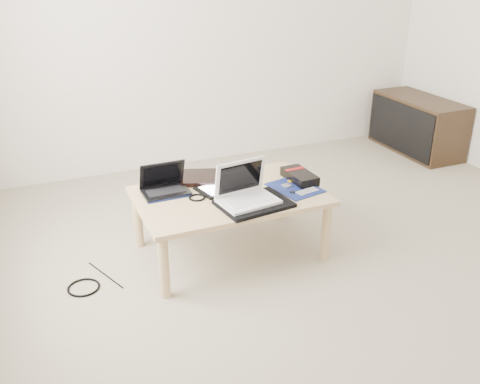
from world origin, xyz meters
name	(u,v)px	position (x,y,z in m)	size (l,w,h in m)	color
ground	(337,266)	(0.00, 0.00, 0.00)	(4.00, 4.00, 0.00)	#BDB499
coffee_table	(230,201)	(-0.52, 0.40, 0.35)	(1.10, 0.70, 0.40)	tan
media_cabinet	(417,125)	(1.77, 1.45, 0.25)	(0.41, 0.90, 0.50)	#392817
book	(204,178)	(-0.59, 0.67, 0.41)	(0.35, 0.32, 0.03)	black
netbook	(165,186)	(-0.87, 0.57, 0.44)	(0.27, 0.20, 0.19)	black
tablet	(219,188)	(-0.56, 0.49, 0.41)	(0.30, 0.25, 0.01)	black
remote	(247,189)	(-0.41, 0.40, 0.41)	(0.08, 0.23, 0.02)	#B0B0B5
neoprene_sleeve	(254,204)	(-0.46, 0.20, 0.41)	(0.39, 0.29, 0.02)	black
white_laptop	(246,193)	(-0.49, 0.24, 0.47)	(0.35, 0.27, 0.23)	white
motherboard	(295,188)	(-0.13, 0.32, 0.40)	(0.30, 0.35, 0.01)	#0C1C51
gpu_box	(299,176)	(-0.04, 0.42, 0.43)	(0.14, 0.27, 0.06)	black
cable_coil	(197,198)	(-0.72, 0.42, 0.41)	(0.10, 0.10, 0.01)	black
floor_cable_coil	(84,288)	(-1.43, 0.35, 0.01)	(0.18, 0.18, 0.01)	black
floor_cable_trail	(105,275)	(-1.29, 0.44, 0.00)	(0.01, 0.01, 0.37)	black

